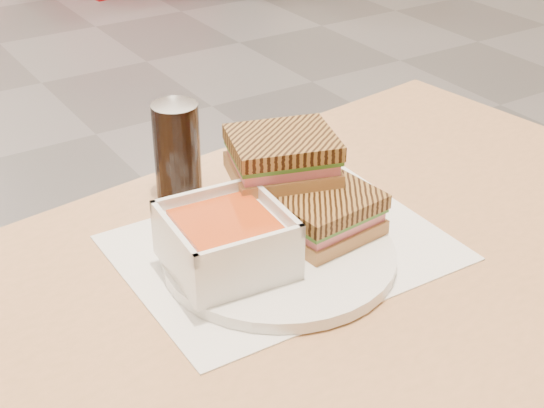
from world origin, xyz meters
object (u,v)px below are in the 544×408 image
soup_bowl (226,242)px  panini_lower (327,214)px  cola_glass (177,151)px  plate (279,256)px  main_table (299,368)px

soup_bowl → panini_lower: bearing=-1.9°
cola_glass → panini_lower: bearing=-65.9°
soup_bowl → panini_lower: size_ratio=1.10×
plate → cola_glass: size_ratio=2.09×
panini_lower → plate: bearing=-178.0°
panini_lower → cola_glass: (-0.09, 0.21, 0.02)m
main_table → cola_glass: size_ratio=9.64×
plate → panini_lower: bearing=2.0°
soup_bowl → cola_glass: size_ratio=1.06×
plate → panini_lower: 0.08m
main_table → panini_lower: 0.19m
plate → cola_glass: bearing=96.5°
cola_glass → soup_bowl: bearing=-101.8°
plate → soup_bowl: size_ratio=1.97×
panini_lower → cola_glass: cola_glass is taller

